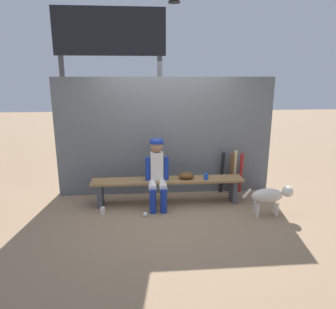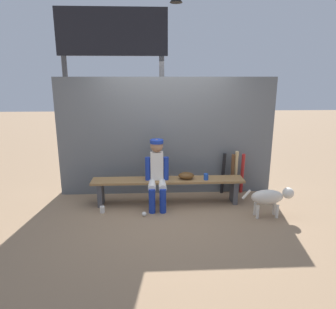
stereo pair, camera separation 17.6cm
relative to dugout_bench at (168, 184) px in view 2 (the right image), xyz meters
The scene contains 14 objects.
ground_plane 0.36m from the dugout_bench, ahead, with size 30.00×30.00×0.00m, color #937556.
chainlink_fence 0.91m from the dugout_bench, 90.00° to the left, with size 4.06×0.03×2.21m, color #595E63.
dugout_bench is the anchor object (origin of this frame).
player_seated 0.36m from the dugout_bench, 150.26° to the right, with size 0.41×0.55×1.17m.
baseball_glove 0.36m from the dugout_bench, ahead, with size 0.28×0.20×0.12m, color #593819.
bat_aluminum_black 1.17m from the dugout_bench, 21.51° to the left, with size 0.06×0.06×0.82m, color black.
bat_wood_dark 1.29m from the dugout_bench, 16.09° to the left, with size 0.06×0.06×0.82m, color brown.
bat_wood_natural 1.36m from the dugout_bench, 15.57° to the left, with size 0.06×0.06×0.88m, color tan.
bat_aluminum_red 1.50m from the dugout_bench, 15.25° to the left, with size 0.06×0.06×0.82m, color #B22323.
baseball 0.73m from the dugout_bench, 129.54° to the right, with size 0.07×0.07×0.07m, color white.
cup_on_ground 1.21m from the dugout_bench, 163.22° to the right, with size 0.08×0.08×0.11m, color silver.
cup_on_bench 0.68m from the dugout_bench, ahead, with size 0.08×0.08×0.11m, color #1E47AD.
scoreboard 2.72m from the dugout_bench, 130.09° to the left, with size 2.40×0.27×3.72m.
dog 1.74m from the dugout_bench, 20.65° to the right, with size 0.84×0.20×0.49m.
Camera 2 is at (-0.25, -5.11, 2.23)m, focal length 32.69 mm.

